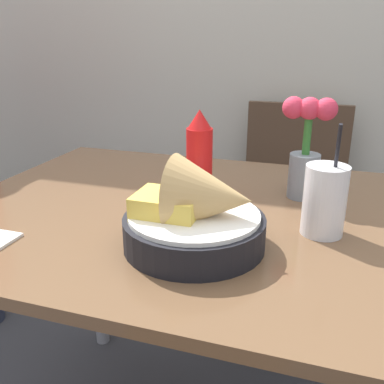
{
  "coord_description": "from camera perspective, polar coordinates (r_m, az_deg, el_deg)",
  "views": [
    {
      "loc": [
        0.3,
        -0.85,
        1.14
      ],
      "look_at": [
        0.04,
        -0.05,
        0.83
      ],
      "focal_mm": 40.0,
      "sensor_mm": 36.0,
      "label": 1
    }
  ],
  "objects": [
    {
      "name": "flower_vase",
      "position": [
        1.04,
        14.96,
        5.73
      ],
      "size": [
        0.12,
        0.07,
        0.24
      ],
      "color": "gray",
      "rests_on": "dining_table"
    },
    {
      "name": "ketchup_bottle",
      "position": [
        0.97,
        0.99,
        4.37
      ],
      "size": [
        0.06,
        0.06,
        0.22
      ],
      "color": "red",
      "rests_on": "dining_table"
    },
    {
      "name": "food_basket",
      "position": [
        0.78,
        0.95,
        -3.24
      ],
      "size": [
        0.26,
        0.26,
        0.17
      ],
      "color": "black",
      "rests_on": "dining_table"
    },
    {
      "name": "drink_cup",
      "position": [
        0.87,
        17.23,
        -1.34
      ],
      "size": [
        0.08,
        0.08,
        0.23
      ],
      "color": "silver",
      "rests_on": "dining_table"
    },
    {
      "name": "dining_table",
      "position": [
        1.03,
        -1.41,
        -7.89
      ],
      "size": [
        1.05,
        0.84,
        0.77
      ],
      "color": "brown",
      "rests_on": "ground_plane"
    },
    {
      "name": "chair_far_window",
      "position": [
        1.74,
        13.04,
        -0.8
      ],
      "size": [
        0.4,
        0.4,
        0.89
      ],
      "color": "#473323",
      "rests_on": "ground_plane"
    }
  ]
}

